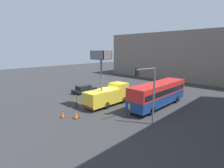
% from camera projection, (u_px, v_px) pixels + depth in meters
% --- Properties ---
extents(ground_plane, '(120.00, 120.00, 0.00)m').
position_uv_depth(ground_plane, '(110.00, 104.00, 24.88)').
color(ground_plane, '#333335').
extents(building_backdrop_far, '(44.00, 10.00, 11.97)m').
position_uv_depth(building_backdrop_far, '(190.00, 56.00, 44.04)').
color(building_backdrop_far, gray).
rests_on(building_backdrop_far, ground_plane).
extents(utility_truck, '(2.52, 6.88, 7.58)m').
position_uv_depth(utility_truck, '(108.00, 94.00, 24.35)').
color(utility_truck, yellow).
rests_on(utility_truck, ground_plane).
extents(city_bus, '(2.56, 10.92, 3.28)m').
position_uv_depth(city_bus, '(158.00, 93.00, 23.75)').
color(city_bus, navy).
rests_on(city_bus, ground_plane).
extents(traffic_light_pole, '(2.80, 2.55, 6.01)m').
position_uv_depth(traffic_light_pole, '(147.00, 85.00, 18.35)').
color(traffic_light_pole, slate).
rests_on(traffic_light_pole, ground_plane).
extents(road_worker_near_truck, '(0.38, 0.38, 1.77)m').
position_uv_depth(road_worker_near_truck, '(76.00, 101.00, 23.40)').
color(road_worker_near_truck, navy).
rests_on(road_worker_near_truck, ground_plane).
extents(road_worker_directing, '(0.38, 0.38, 1.80)m').
position_uv_depth(road_worker_directing, '(130.00, 108.00, 20.68)').
color(road_worker_directing, navy).
rests_on(road_worker_directing, ground_plane).
extents(traffic_cone_near_truck, '(0.55, 0.55, 0.63)m').
position_uv_depth(traffic_cone_near_truck, '(63.00, 115.00, 20.18)').
color(traffic_cone_near_truck, black).
rests_on(traffic_cone_near_truck, ground_plane).
extents(traffic_cone_mid_road, '(0.65, 0.65, 0.74)m').
position_uv_depth(traffic_cone_mid_road, '(76.00, 115.00, 19.89)').
color(traffic_cone_mid_road, black).
rests_on(traffic_cone_mid_road, ground_plane).
extents(parked_car_curbside, '(1.82, 4.49, 1.38)m').
position_uv_depth(parked_car_curbside, '(84.00, 89.00, 31.47)').
color(parked_car_curbside, black).
rests_on(parked_car_curbside, ground_plane).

